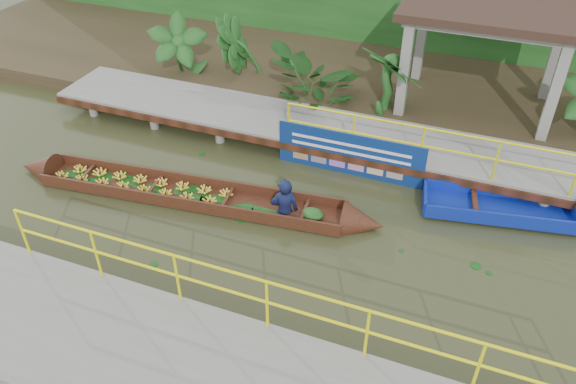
% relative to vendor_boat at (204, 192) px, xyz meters
% --- Properties ---
extents(ground, '(80.00, 80.00, 0.00)m').
position_rel_vendor_boat_xyz_m(ground, '(2.15, -0.25, -0.26)').
color(ground, '#2E3319').
rests_on(ground, ground).
extents(land_strip, '(30.00, 8.00, 0.45)m').
position_rel_vendor_boat_xyz_m(land_strip, '(2.15, 7.25, -0.03)').
color(land_strip, '#2E2717').
rests_on(land_strip, ground).
extents(far_dock, '(16.00, 2.06, 1.66)m').
position_rel_vendor_boat_xyz_m(far_dock, '(2.17, 3.17, 0.22)').
color(far_dock, slate).
rests_on(far_dock, ground).
extents(pavilion, '(4.40, 3.00, 3.00)m').
position_rel_vendor_boat_xyz_m(pavilion, '(5.15, 6.05, 2.56)').
color(pavilion, slate).
rests_on(pavilion, ground).
extents(vendor_boat, '(8.85, 1.77, 2.08)m').
position_rel_vendor_boat_xyz_m(vendor_boat, '(0.00, 0.00, 0.00)').
color(vendor_boat, '#33130E').
rests_on(vendor_boat, ground).
extents(moored_blue_boat, '(3.89, 1.61, 0.90)m').
position_rel_vendor_boat_xyz_m(moored_blue_boat, '(7.14, 2.06, -0.09)').
color(moored_blue_boat, '#0D2296').
rests_on(moored_blue_boat, ground).
extents(blue_banner, '(3.58, 0.04, 1.12)m').
position_rel_vendor_boat_xyz_m(blue_banner, '(2.73, 2.23, 0.30)').
color(blue_banner, navy).
rests_on(blue_banner, ground).
extents(tropical_plants, '(14.57, 1.57, 1.96)m').
position_rel_vendor_boat_xyz_m(tropical_plants, '(2.77, 5.05, 1.17)').
color(tropical_plants, '#183F14').
rests_on(tropical_plants, ground).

